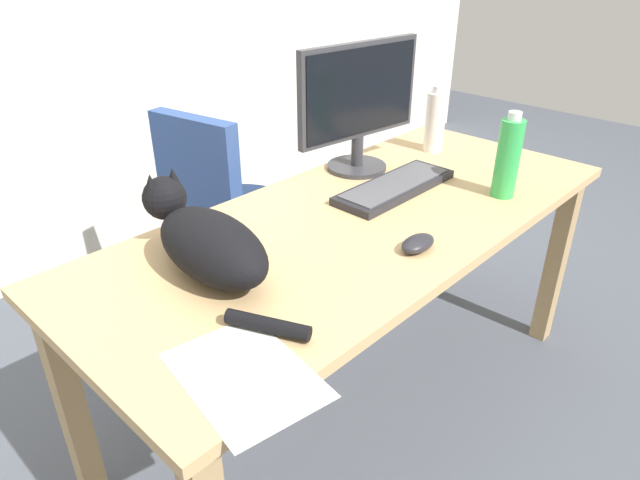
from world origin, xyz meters
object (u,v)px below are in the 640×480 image
Objects in this scene: keyboard at (395,187)px; water_bottle at (435,121)px; spray_bottle at (508,158)px; office_chair at (230,236)px; monitor at (359,103)px; cat at (206,241)px; computer_mouse at (418,243)px.

keyboard is 0.42m from water_bottle.
spray_bottle is (0.20, -0.26, 0.11)m from keyboard.
water_bottle is 0.43m from spray_bottle.
water_bottle reaches higher than office_chair.
keyboard is 0.34m from spray_bottle.
water_bottle reaches higher than keyboard.
monitor is at bearing 73.71° from keyboard.
spray_bottle reaches higher than cat.
office_chair is 1.44× the size of cat.
keyboard is 0.72× the size of cat.
computer_mouse is (-0.10, -0.92, 0.36)m from office_chair.
computer_mouse is (-0.32, -0.47, -0.21)m from monitor.
cat is (-0.74, -0.17, -0.15)m from monitor.
computer_mouse is (0.43, -0.30, -0.06)m from cat.
office_chair is 3.74× the size of water_bottle.
monitor is 0.78× the size of cat.
computer_mouse is at bearing -134.20° from keyboard.
monitor is 1.85× the size of spray_bottle.
cat reaches higher than office_chair.
spray_bottle is (-0.20, -0.38, 0.01)m from water_bottle.
keyboard is 0.69m from cat.
computer_mouse is 0.47m from spray_bottle.
monitor reaches higher than spray_bottle.
water_bottle is at bearing 4.82° from cat.
cat is at bearing -175.18° from water_bottle.
water_bottle is at bearing -13.58° from monitor.
keyboard is 1.86× the size of water_bottle.
computer_mouse is (-0.26, -0.27, 0.00)m from keyboard.
monitor is 0.61m from computer_mouse.
office_chair is at bearing 49.91° from cat.
spray_bottle reaches higher than computer_mouse.
keyboard is at bearing -162.58° from water_bottle.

